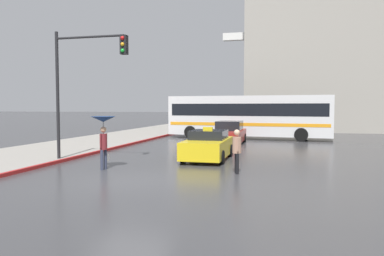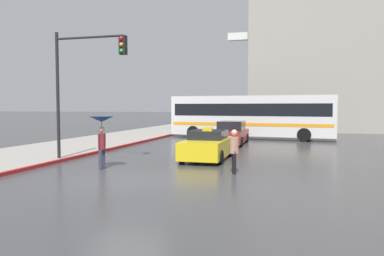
% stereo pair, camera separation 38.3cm
% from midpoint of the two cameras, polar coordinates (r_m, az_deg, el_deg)
% --- Properties ---
extents(ground_plane, '(300.00, 300.00, 0.00)m').
position_cam_midpoint_polar(ground_plane, '(12.58, -10.28, -8.06)').
color(ground_plane, '#38383A').
extents(taxi, '(1.91, 4.09, 1.52)m').
position_cam_midpoint_polar(taxi, '(17.43, 1.83, -2.70)').
color(taxi, gold).
rests_on(taxi, ground_plane).
extents(sedan_red, '(1.91, 4.80, 1.50)m').
position_cam_midpoint_polar(sedan_red, '(24.72, 5.23, -0.86)').
color(sedan_red, maroon).
rests_on(sedan_red, ground_plane).
extents(city_bus, '(12.50, 3.69, 3.27)m').
position_cam_midpoint_polar(city_bus, '(29.07, 8.21, 1.98)').
color(city_bus, silver).
rests_on(city_bus, ground_plane).
extents(pedestrian_with_umbrella, '(0.95, 0.95, 2.08)m').
position_cam_midpoint_polar(pedestrian_with_umbrella, '(14.97, -14.07, 0.06)').
color(pedestrian_with_umbrella, '#2D3347').
rests_on(pedestrian_with_umbrella, ground_plane).
extents(pedestrian_man, '(0.40, 0.47, 1.62)m').
position_cam_midpoint_polar(pedestrian_man, '(13.79, 6.06, -2.99)').
color(pedestrian_man, black).
rests_on(pedestrian_man, ground_plane).
extents(traffic_light, '(3.42, 0.38, 5.76)m').
position_cam_midpoint_polar(traffic_light, '(17.13, -16.75, 8.26)').
color(traffic_light, black).
rests_on(traffic_light, ground_plane).
extents(monument_cross, '(6.93, 0.90, 15.74)m').
position_cam_midpoint_polar(monument_cross, '(48.64, 8.67, 10.89)').
color(monument_cross, white).
rests_on(monument_cross, ground_plane).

